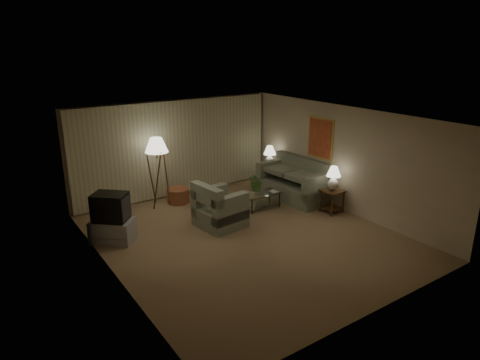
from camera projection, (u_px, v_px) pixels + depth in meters
The scene contains 16 objects.
ground at pixel (246, 236), 9.66m from camera, with size 7.00×7.00×0.00m, color olive.
room_shell at pixel (211, 148), 10.32m from camera, with size 6.04×7.02×2.72m.
sofa at pixel (293, 183), 11.88m from camera, with size 2.17×1.33×0.89m.
armchair at pixel (220, 209), 10.10m from camera, with size 1.23×1.19×0.86m.
side_table_near at pixel (332, 197), 10.91m from camera, with size 0.51×0.51×0.60m.
side_table_far at pixel (269, 173), 12.96m from camera, with size 0.47×0.39×0.60m.
table_lamp_near at pixel (334, 176), 10.74m from camera, with size 0.36×0.36×0.63m.
table_lamp_far at pixel (270, 154), 12.78m from camera, with size 0.37×0.37×0.64m.
coffee_table at pixel (261, 198), 11.23m from camera, with size 1.04×0.57×0.41m.
tv_cabinet at pixel (113, 231), 9.36m from camera, with size 1.04×1.02×0.50m, color #A0A0A3.
crt_tv at pixel (110, 207), 9.19m from camera, with size 0.87×0.85×0.61m, color black.
floor_lamp at pixel (158, 171), 11.17m from camera, with size 0.60×0.60×1.86m.
ottoman at pixel (178, 196), 11.64m from camera, with size 0.59×0.59×0.39m, color #965832.
vase at pixel (257, 192), 11.08m from camera, with size 0.14×0.14×0.14m, color white.
flowers at pixel (257, 180), 10.98m from camera, with size 0.45×0.39×0.50m, color #4C7F38.
book at pixel (271, 192), 11.24m from camera, with size 0.18×0.25×0.02m, color olive.
Camera 1 is at (-5.06, -7.20, 4.20)m, focal length 32.00 mm.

